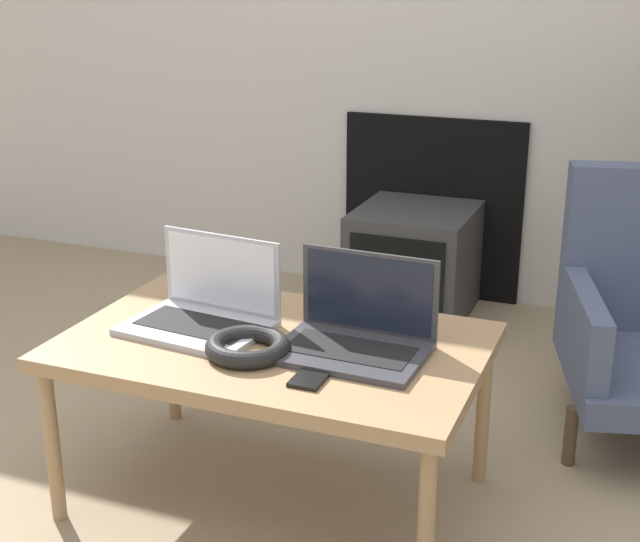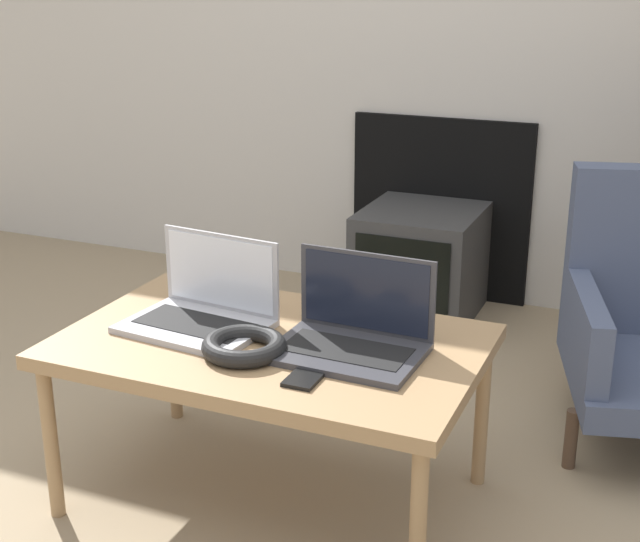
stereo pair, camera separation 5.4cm
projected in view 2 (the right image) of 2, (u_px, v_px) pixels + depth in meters
The scene contains 6 objects.
table at pixel (272, 353), 2.16m from camera, with size 1.01×0.64×0.44m.
laptop_left at pixel (204, 307), 2.23m from camera, with size 0.37×0.28×0.22m.
laptop_right at pixel (353, 332), 2.08m from camera, with size 0.35×0.26×0.22m.
headphones at pixel (244, 346), 2.07m from camera, with size 0.20×0.20×0.04m.
phone at pixel (308, 374), 1.96m from camera, with size 0.07×0.14×0.01m.
tv at pixel (420, 262), 3.45m from camera, with size 0.44×0.48×0.42m.
Camera 2 is at (0.89, -1.40, 1.30)m, focal length 50.00 mm.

